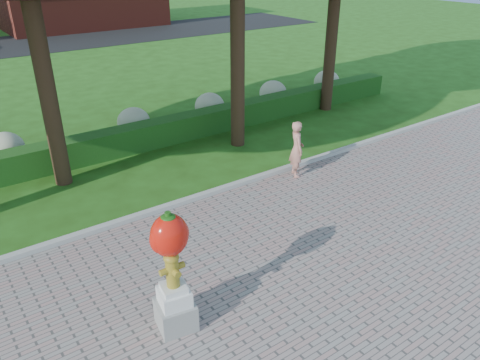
{
  "coord_description": "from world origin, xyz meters",
  "views": [
    {
      "loc": [
        -4.71,
        -6.16,
        5.82
      ],
      "look_at": [
        0.39,
        1.0,
        1.42
      ],
      "focal_mm": 35.0,
      "sensor_mm": 36.0,
      "label": 1
    }
  ],
  "objects": [
    {
      "name": "lawn_hedge",
      "position": [
        0.0,
        7.0,
        0.4
      ],
      "size": [
        24.0,
        0.7,
        0.8
      ],
      "primitive_type": "cube",
      "color": "#174413",
      "rests_on": "ground"
    },
    {
      "name": "woman",
      "position": [
        3.44,
        2.6,
        0.83
      ],
      "size": [
        0.58,
        0.68,
        1.59
      ],
      "primitive_type": "imported",
      "rotation": [
        0.0,
        0.0,
        1.15
      ],
      "color": "tan",
      "rests_on": "walkway"
    },
    {
      "name": "hydrangea_row",
      "position": [
        0.57,
        8.0,
        0.55
      ],
      "size": [
        20.1,
        1.1,
        0.99
      ],
      "color": "#9EAA81",
      "rests_on": "ground"
    },
    {
      "name": "curb",
      "position": [
        0.0,
        3.0,
        0.07
      ],
      "size": [
        40.0,
        0.18,
        0.15
      ],
      "primitive_type": "cube",
      "color": "#ADADA5",
      "rests_on": "ground"
    },
    {
      "name": "hydrant_sculpture",
      "position": [
        -2.11,
        -0.64,
        1.22
      ],
      "size": [
        0.7,
        0.7,
        2.23
      ],
      "rotation": [
        0.0,
        0.0,
        -0.17
      ],
      "color": "gray",
      "rests_on": "walkway"
    },
    {
      "name": "ground",
      "position": [
        0.0,
        0.0,
        0.0
      ],
      "size": [
        100.0,
        100.0,
        0.0
      ],
      "primitive_type": "plane",
      "color": "#244912",
      "rests_on": "ground"
    }
  ]
}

